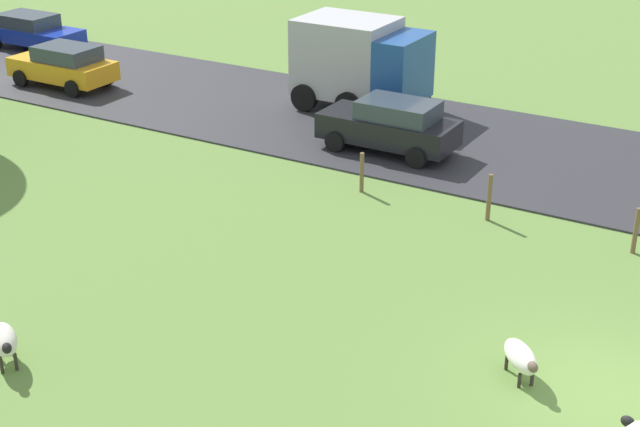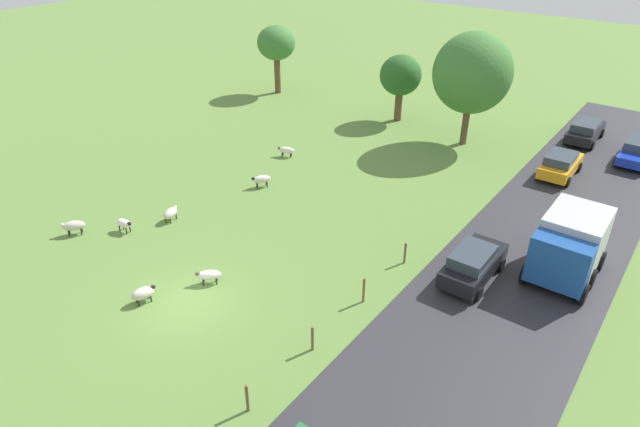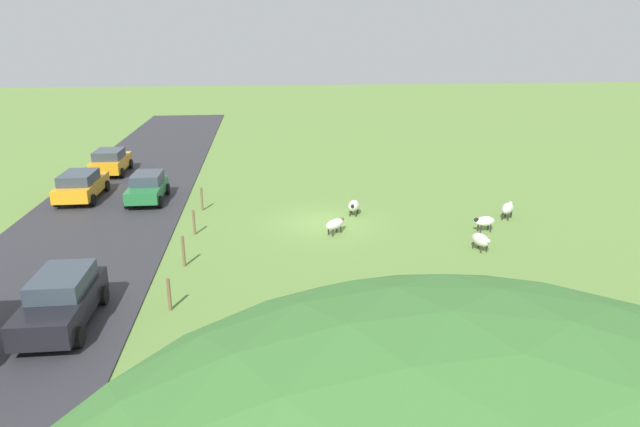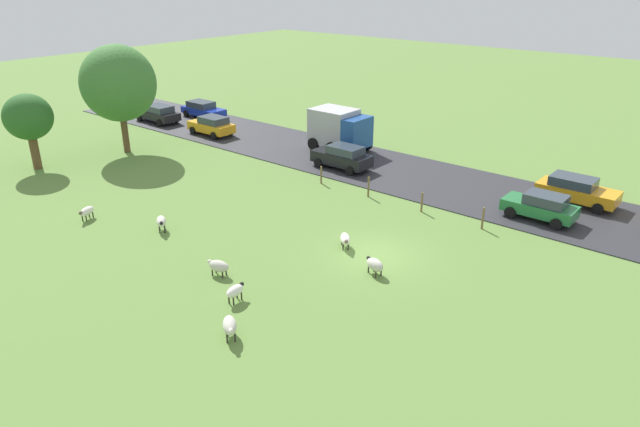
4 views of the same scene
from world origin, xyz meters
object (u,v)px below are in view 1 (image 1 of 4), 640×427
(sheep_1, at_px, (521,357))
(car_3, at_px, (391,125))
(car_1, at_px, (64,65))
(truck_0, at_px, (360,61))
(car_5, at_px, (32,31))
(sheep_5, at_px, (4,340))

(sheep_1, height_order, car_3, car_3)
(car_3, bearing_deg, car_1, 89.76)
(truck_0, relative_size, car_5, 0.99)
(car_1, distance_m, car_3, 13.91)
(truck_0, relative_size, car_1, 1.07)
(sheep_1, distance_m, sheep_5, 10.04)
(truck_0, bearing_deg, car_3, -139.50)
(sheep_1, relative_size, truck_0, 0.25)
(truck_0, relative_size, car_3, 1.03)
(truck_0, bearing_deg, car_5, 89.24)
(truck_0, bearing_deg, sheep_5, -174.54)
(truck_0, height_order, car_5, truck_0)
(sheep_1, bearing_deg, truck_0, 38.74)
(car_3, bearing_deg, sheep_5, 175.23)
(car_5, bearing_deg, car_3, -100.65)
(sheep_5, relative_size, car_1, 0.29)
(truck_0, height_order, car_1, truck_0)
(truck_0, height_order, car_3, truck_0)
(sheep_5, relative_size, truck_0, 0.27)
(car_3, bearing_deg, car_5, 79.35)
(car_3, relative_size, car_5, 0.96)
(car_1, bearing_deg, truck_0, -73.01)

